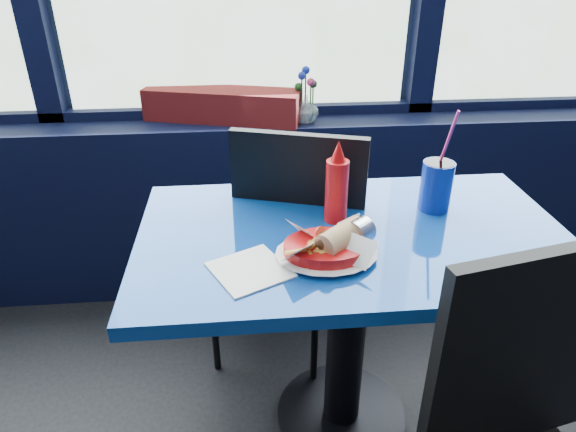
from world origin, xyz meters
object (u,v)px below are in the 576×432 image
Objects in this scene: near_table at (350,285)px; flower_vase at (306,106)px; food_basket at (329,246)px; soda_cup at (436,185)px; planter_box at (223,105)px; chair_near_back at (283,236)px; ketchup_bottle at (337,186)px.

near_table is 0.88m from flower_vase.
soda_cup reaches higher than food_basket.
planter_box is 0.34m from flower_vase.
chair_near_back is 3.55× the size of food_basket.
planter_box is (-0.37, 0.89, 0.30)m from near_table.
chair_near_back is at bearing -105.15° from flower_vase.
soda_cup is (0.64, -0.77, -0.04)m from planter_box.
chair_near_back is 1.51× the size of planter_box.
flower_vase is (0.34, -0.06, 0.00)m from planter_box.
flower_vase is at bearing 70.77° from food_basket.
soda_cup is (0.31, 0.04, -0.03)m from ketchup_bottle.
ketchup_bottle reaches higher than food_basket.
near_table is 1.86× the size of planter_box.
food_basket is 1.12× the size of ketchup_bottle.
flower_vase is 0.71× the size of soda_cup.
food_basket is at bearing -93.40° from flower_vase.
flower_vase reaches higher than chair_near_back.
chair_near_back is 4.32× the size of flower_vase.
planter_box is 1.00m from soda_cup.
planter_box is 0.88m from ketchup_bottle.
near_table is at bearing -51.24° from planter_box.
soda_cup is at bearing 17.48° from food_basket.
food_basket is at bearing -104.93° from ketchup_bottle.
ketchup_bottle is at bearing -172.09° from soda_cup.
chair_near_back is at bearing 155.36° from soda_cup.
soda_cup is (0.27, 0.12, 0.26)m from near_table.
planter_box reaches higher than food_basket.
near_table is 0.30m from ketchup_bottle.
planter_box is 2.04× the size of soda_cup.
flower_vase is at bearing 5.79° from planter_box.
planter_box is 2.36× the size of food_basket.
near_table is 4.93× the size of ketchup_bottle.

